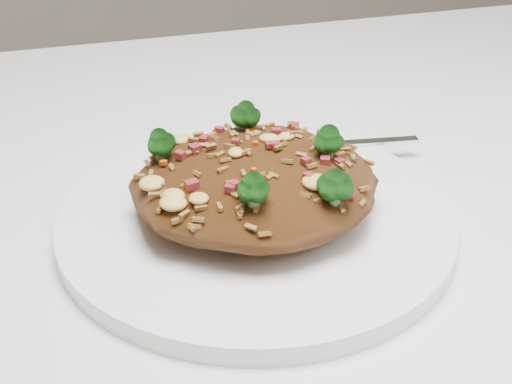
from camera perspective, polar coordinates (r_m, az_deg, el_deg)
dining_table at (r=0.56m, az=-5.62°, el=-10.20°), size 1.20×0.80×0.75m
plate at (r=0.49m, az=0.00°, el=-2.20°), size 0.27×0.27×0.01m
fried_rice at (r=0.47m, az=0.02°, el=1.48°), size 0.17×0.15×0.06m
fork at (r=0.57m, az=5.89°, el=3.78°), size 0.16×0.04×0.00m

